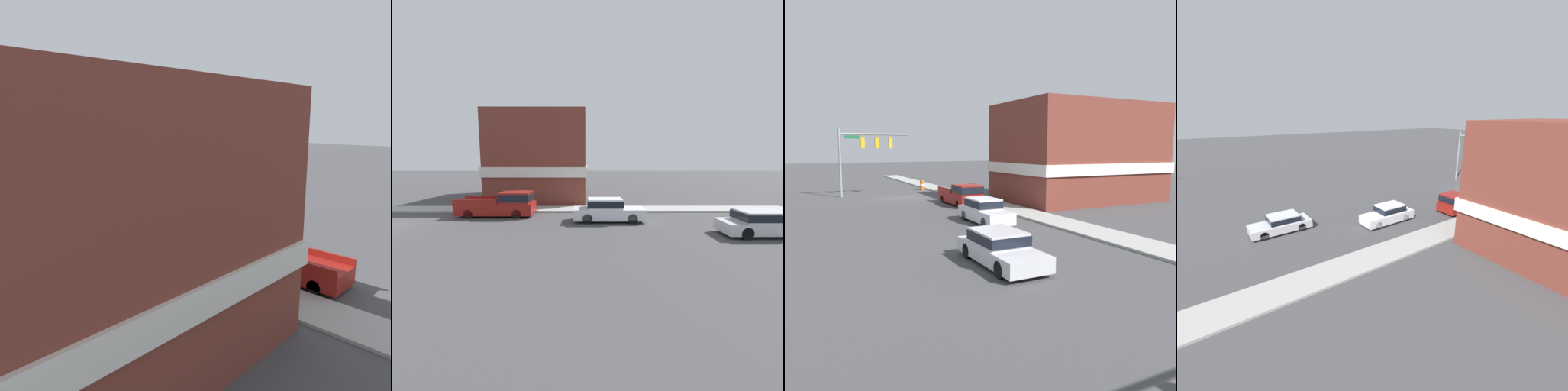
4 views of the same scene
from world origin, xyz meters
The scene contains 5 objects.
sidewalk_curb centered at (-5.70, 0.00, 0.07)m, with size 2.40×60.00×0.14m.
car_lead centered at (-1.53, 14.51, 0.80)m, with size 1.77×4.70×1.55m.
car_oncoming centered at (1.87, 22.68, 0.72)m, with size 1.92×4.66×1.37m.
pickup_truck_parked centered at (-3.28, 6.96, 0.89)m, with size 2.03×5.47×1.80m.
corner_brick_building centered at (-14.18, 8.38, 4.21)m, with size 13.86×9.52×8.67m.
Camera 2 is at (15.72, 13.13, 4.00)m, focal length 24.00 mm.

